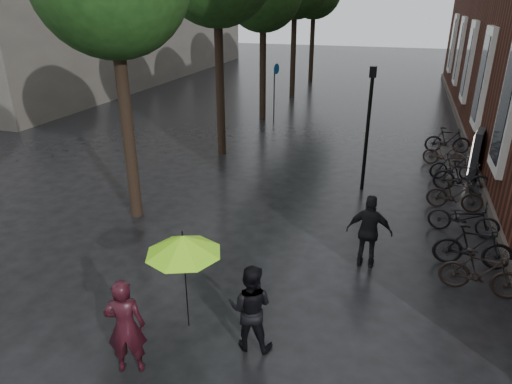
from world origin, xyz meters
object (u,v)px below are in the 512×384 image
at_px(parked_bicycles, 459,189).
at_px(lamp_post, 369,118).
at_px(pedestrian_walking, 369,232).
at_px(person_black, 250,308).
at_px(ad_lightbox, 476,154).
at_px(person_burgundy, 126,326).

distance_m(parked_bicycles, lamp_post, 3.39).
bearing_deg(pedestrian_walking, person_black, 62.71).
xyz_separation_m(pedestrian_walking, ad_lightbox, (2.96, 6.87, -0.03)).
relative_size(person_black, lamp_post, 0.42).
relative_size(person_burgundy, ad_lightbox, 1.05).
bearing_deg(ad_lightbox, parked_bicycles, -92.35).
bearing_deg(person_burgundy, person_black, -169.14).
distance_m(person_burgundy, pedestrian_walking, 5.62).
relative_size(person_black, pedestrian_walking, 0.94).
xyz_separation_m(person_burgundy, parked_bicycles, (5.68, 8.77, -0.38)).
relative_size(ad_lightbox, lamp_post, 0.43).
height_order(person_burgundy, parked_bicycles, person_burgundy).
height_order(ad_lightbox, lamp_post, lamp_post).
distance_m(person_burgundy, person_black, 2.06).
bearing_deg(person_black, parked_bicycles, -123.08).
xyz_separation_m(person_black, lamp_post, (1.14, 7.95, 1.53)).
xyz_separation_m(ad_lightbox, lamp_post, (-3.51, -2.26, 1.51)).
xyz_separation_m(person_burgundy, ad_lightbox, (6.37, 11.34, -0.03)).
relative_size(person_black, ad_lightbox, 0.98).
bearing_deg(lamp_post, ad_lightbox, 32.74).
distance_m(person_black, lamp_post, 8.18).
bearing_deg(pedestrian_walking, ad_lightbox, -113.67).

